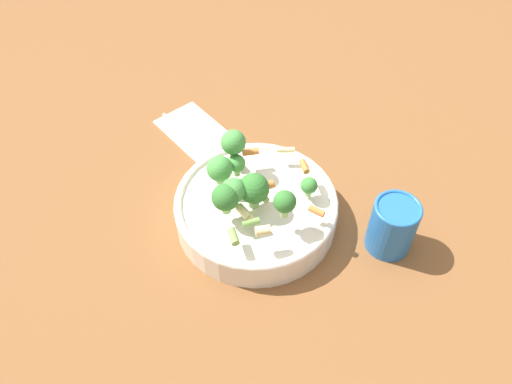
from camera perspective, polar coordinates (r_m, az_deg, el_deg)
The scene contains 6 objects.
ground_plane at distance 0.84m, azimuth -0.00°, elevation -3.13°, with size 3.00×3.00×0.00m, color brown.
bowl at distance 0.82m, azimuth -0.00°, elevation -1.87°, with size 0.26×0.26×0.05m.
pasta_salad at distance 0.76m, azimuth -1.38°, elevation 1.27°, with size 0.20×0.21×0.08m.
cup at distance 0.80m, azimuth 15.34°, elevation -3.77°, with size 0.07×0.07×0.09m.
napkin at distance 0.99m, azimuth -7.08°, elevation 7.04°, with size 0.18×0.17×0.01m.
spoon at distance 0.95m, azimuth -6.81°, elevation 5.27°, with size 0.14×0.12×0.01m.
Camera 1 is at (-0.12, 0.50, 0.66)m, focal length 35.00 mm.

